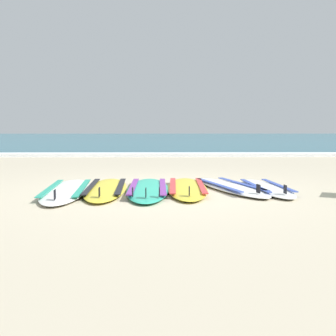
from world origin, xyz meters
name	(u,v)px	position (x,y,z in m)	size (l,w,h in m)	color
ground_plane	(166,191)	(0.00, 0.00, 0.00)	(80.00, 80.00, 0.00)	#C1B599
sea	(162,137)	(0.00, 37.03, 0.05)	(80.00, 60.00, 0.10)	#23667A
wave_foam_strip	(164,155)	(0.00, 7.41, 0.06)	(80.00, 0.75, 0.11)	white
surfboard_0	(67,190)	(-1.39, -0.16, 0.04)	(0.79, 2.42, 0.18)	white
surfboard_1	(106,189)	(-0.86, -0.02, 0.04)	(0.68, 2.32, 0.18)	yellow
surfboard_2	(148,189)	(-0.26, -0.05, 0.04)	(0.60, 2.36, 0.18)	#2DB793
surfboard_3	(187,188)	(0.30, 0.05, 0.04)	(0.64, 2.30, 0.18)	yellow
surfboard_4	(229,187)	(0.93, 0.14, 0.04)	(1.12, 2.20, 0.18)	white
surfboard_5	(266,188)	(1.45, 0.03, 0.04)	(0.60, 1.96, 0.18)	white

